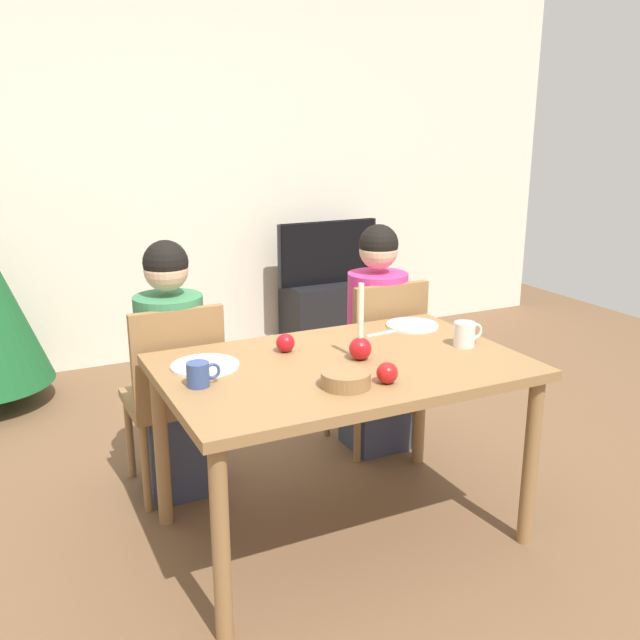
% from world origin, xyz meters
% --- Properties ---
extents(ground_plane, '(7.68, 7.68, 0.00)m').
position_xyz_m(ground_plane, '(0.00, 0.00, 0.00)').
color(ground_plane, brown).
extents(back_wall, '(6.40, 0.10, 2.60)m').
position_xyz_m(back_wall, '(0.00, 2.60, 1.30)').
color(back_wall, beige).
rests_on(back_wall, ground).
extents(dining_table, '(1.40, 0.90, 0.75)m').
position_xyz_m(dining_table, '(0.00, 0.00, 0.67)').
color(dining_table, olive).
rests_on(dining_table, ground).
extents(chair_left, '(0.40, 0.40, 0.90)m').
position_xyz_m(chair_left, '(-0.52, 0.61, 0.51)').
color(chair_left, olive).
rests_on(chair_left, ground).
extents(chair_right, '(0.40, 0.40, 0.90)m').
position_xyz_m(chair_right, '(0.53, 0.61, 0.51)').
color(chair_right, olive).
rests_on(chair_right, ground).
extents(person_left_child, '(0.30, 0.30, 1.17)m').
position_xyz_m(person_left_child, '(-0.52, 0.64, 0.57)').
color(person_left_child, '#33384C').
rests_on(person_left_child, ground).
extents(person_right_child, '(0.30, 0.30, 1.17)m').
position_xyz_m(person_right_child, '(0.53, 0.64, 0.57)').
color(person_right_child, '#33384C').
rests_on(person_right_child, ground).
extents(tv_stand, '(0.64, 0.40, 0.48)m').
position_xyz_m(tv_stand, '(1.09, 2.30, 0.24)').
color(tv_stand, black).
rests_on(tv_stand, ground).
extents(tv, '(0.79, 0.05, 0.46)m').
position_xyz_m(tv, '(1.09, 2.30, 0.71)').
color(tv, black).
rests_on(tv, tv_stand).
extents(candle_centerpiece, '(0.09, 0.09, 0.31)m').
position_xyz_m(candle_centerpiece, '(0.08, -0.00, 0.81)').
color(candle_centerpiece, red).
rests_on(candle_centerpiece, dining_table).
extents(plate_left, '(0.26, 0.26, 0.01)m').
position_xyz_m(plate_left, '(-0.50, 0.18, 0.76)').
color(plate_left, white).
rests_on(plate_left, dining_table).
extents(plate_right, '(0.24, 0.24, 0.01)m').
position_xyz_m(plate_right, '(0.51, 0.29, 0.76)').
color(plate_right, white).
rests_on(plate_right, dining_table).
extents(mug_left, '(0.12, 0.08, 0.09)m').
position_xyz_m(mug_left, '(-0.57, -0.00, 0.79)').
color(mug_left, '#33477F').
rests_on(mug_left, dining_table).
extents(mug_right, '(0.13, 0.09, 0.10)m').
position_xyz_m(mug_right, '(0.55, -0.04, 0.80)').
color(mug_right, silver).
rests_on(mug_right, dining_table).
extents(fork_right, '(0.18, 0.03, 0.01)m').
position_xyz_m(fork_right, '(0.34, 0.25, 0.75)').
color(fork_right, silver).
rests_on(fork_right, dining_table).
extents(bowl_walnuts, '(0.18, 0.18, 0.06)m').
position_xyz_m(bowl_walnuts, '(-0.11, -0.23, 0.78)').
color(bowl_walnuts, olive).
rests_on(bowl_walnuts, dining_table).
extents(apple_near_candle, '(0.08, 0.08, 0.08)m').
position_xyz_m(apple_near_candle, '(-0.15, 0.22, 0.79)').
color(apple_near_candle, red).
rests_on(apple_near_candle, dining_table).
extents(apple_by_left_plate, '(0.08, 0.08, 0.08)m').
position_xyz_m(apple_by_left_plate, '(0.04, -0.27, 0.79)').
color(apple_by_left_plate, red).
rests_on(apple_by_left_plate, dining_table).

